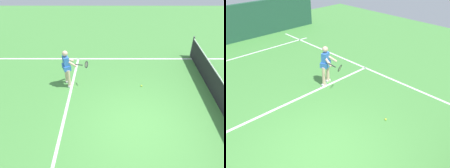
# 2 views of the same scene
# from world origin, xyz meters

# --- Properties ---
(ground_plane) EXTENTS (26.07, 26.07, 0.00)m
(ground_plane) POSITION_xyz_m (0.00, 0.00, 0.00)
(ground_plane) COLOR #4C9342
(service_line_marking) EXTENTS (9.11, 0.10, 0.01)m
(service_line_marking) POSITION_xyz_m (0.00, -2.54, 0.00)
(service_line_marking) COLOR white
(service_line_marking) RESTS_ON ground
(sideline_left_marking) EXTENTS (0.10, 18.06, 0.01)m
(sideline_left_marking) POSITION_xyz_m (-4.56, 0.00, 0.00)
(sideline_left_marking) COLOR white
(sideline_left_marking) RESTS_ON ground
(tennis_player) EXTENTS (0.67, 1.12, 1.55)m
(tennis_player) POSITION_xyz_m (-2.39, -2.66, 0.85)
(tennis_player) COLOR beige
(tennis_player) RESTS_ON ground
(tennis_ball_mid) EXTENTS (0.07, 0.07, 0.07)m
(tennis_ball_mid) POSITION_xyz_m (-2.24, 0.32, 0.03)
(tennis_ball_mid) COLOR #D1E533
(tennis_ball_mid) RESTS_ON ground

